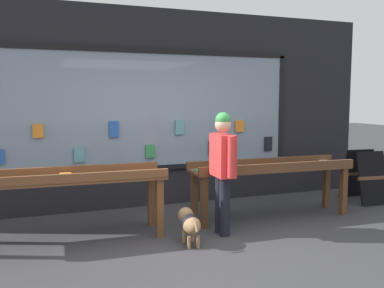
# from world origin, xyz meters

# --- Properties ---
(ground_plane) EXTENTS (40.00, 40.00, 0.00)m
(ground_plane) POSITION_xyz_m (0.00, 0.00, 0.00)
(ground_plane) COLOR #38383A
(shopfront_facade) EXTENTS (8.13, 0.29, 3.28)m
(shopfront_facade) POSITION_xyz_m (-0.05, 2.39, 1.63)
(shopfront_facade) COLOR black
(shopfront_facade) RESTS_ON ground_plane
(display_table_left) EXTENTS (2.54, 0.77, 0.91)m
(display_table_left) POSITION_xyz_m (-1.50, 1.00, 0.73)
(display_table_left) COLOR brown
(display_table_left) RESTS_ON ground_plane
(display_table_right) EXTENTS (2.54, 0.71, 0.87)m
(display_table_right) POSITION_xyz_m (1.49, 1.00, 0.70)
(display_table_right) COLOR brown
(display_table_right) RESTS_ON ground_plane
(person_browsing) EXTENTS (0.24, 0.65, 1.63)m
(person_browsing) POSITION_xyz_m (0.46, 0.51, 0.95)
(person_browsing) COLOR black
(person_browsing) RESTS_ON ground_plane
(small_dog) EXTENTS (0.26, 0.64, 0.42)m
(small_dog) POSITION_xyz_m (-0.08, 0.29, 0.27)
(small_dog) COLOR #99724C
(small_dog) RESTS_ON ground_plane
(sandwich_board_sign) EXTENTS (0.62, 0.77, 0.90)m
(sandwich_board_sign) POSITION_xyz_m (3.55, 1.28, 0.46)
(sandwich_board_sign) COLOR black
(sandwich_board_sign) RESTS_ON ground_plane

